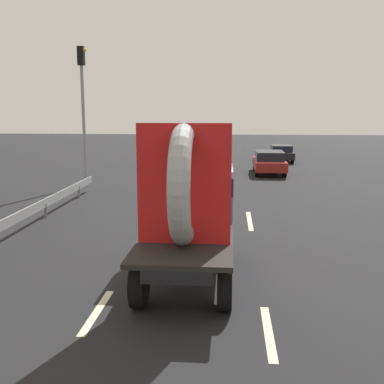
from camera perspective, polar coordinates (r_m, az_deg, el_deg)
ground_plane at (r=11.51m, az=-0.90°, el=-9.84°), size 120.00×120.00×0.00m
flatbed_truck at (r=11.10m, az=-0.20°, el=-1.46°), size 2.02×4.93×3.65m
distant_sedan at (r=28.78m, az=9.34°, el=3.65°), size 1.80×4.21×1.37m
traffic_light at (r=24.44m, az=-13.10°, el=11.02°), size 0.42×0.36×6.90m
guardrail at (r=16.07m, az=-19.90°, el=-2.69°), size 0.10×15.24×0.71m
lane_dash_left_near at (r=9.69m, az=-11.44°, el=-14.00°), size 0.16×2.08×0.01m
lane_dash_left_far at (r=17.07m, az=-4.13°, el=-3.18°), size 0.16×2.54×0.01m
lane_dash_right_near at (r=8.84m, az=9.25°, el=-16.41°), size 0.16×2.12×0.01m
lane_dash_right_far at (r=16.78m, az=7.00°, el=-3.46°), size 0.16×2.81×0.01m
oncoming_car at (r=35.61m, az=10.74°, el=4.71°), size 1.60×3.74×1.22m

